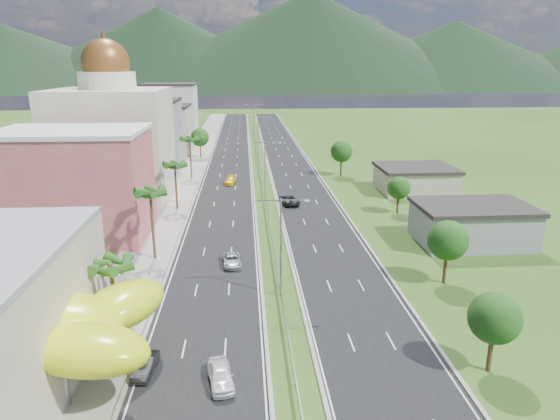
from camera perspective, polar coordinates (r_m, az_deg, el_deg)
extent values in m
plane|color=#2D5119|center=(46.33, 1.01, -15.19)|extent=(500.00, 500.00, 0.00)
cube|color=black|center=(131.65, -5.73, 5.60)|extent=(11.00, 260.00, 0.04)
cube|color=black|center=(132.06, 0.82, 5.71)|extent=(11.00, 260.00, 0.04)
cube|color=gray|center=(132.27, -9.87, 5.51)|extent=(7.00, 260.00, 0.12)
cube|color=gray|center=(113.88, -2.18, 4.31)|extent=(0.08, 216.00, 0.28)
cube|color=gray|center=(214.72, -3.14, 9.86)|extent=(0.10, 0.12, 0.70)
cylinder|color=gray|center=(52.89, 0.09, -4.41)|extent=(0.20, 0.20, 11.00)
cube|color=gray|center=(51.18, -1.52, 1.11)|extent=(2.88, 0.12, 0.12)
cube|color=gray|center=(51.39, 1.69, 1.17)|extent=(2.88, 0.12, 0.12)
cube|color=silver|center=(51.17, -2.95, 0.98)|extent=(0.60, 0.25, 0.18)
cube|color=silver|center=(51.55, 3.11, 1.09)|extent=(0.60, 0.25, 0.18)
cylinder|color=gray|center=(91.36, -1.74, 4.46)|extent=(0.20, 0.20, 11.00)
cube|color=gray|center=(90.38, -2.69, 7.73)|extent=(2.88, 0.12, 0.12)
cube|color=gray|center=(90.50, -0.85, 7.76)|extent=(2.88, 0.12, 0.12)
cube|color=silver|center=(90.38, -3.51, 7.65)|extent=(0.60, 0.25, 0.18)
cube|color=silver|center=(90.59, -0.03, 7.70)|extent=(0.60, 0.25, 0.18)
cylinder|color=gray|center=(135.70, -2.55, 8.33)|extent=(0.20, 0.20, 11.00)
cube|color=gray|center=(135.04, -3.20, 10.55)|extent=(2.88, 0.12, 0.12)
cube|color=gray|center=(135.12, -1.95, 10.57)|extent=(2.88, 0.12, 0.12)
cube|color=silver|center=(135.04, -3.75, 10.49)|extent=(0.60, 0.25, 0.18)
cube|color=silver|center=(135.18, -1.40, 10.53)|extent=(0.60, 0.25, 0.18)
cylinder|color=gray|center=(180.37, -2.96, 10.29)|extent=(0.20, 0.20, 11.00)
cube|color=gray|center=(179.87, -3.45, 11.96)|extent=(2.88, 0.12, 0.12)
cube|color=gray|center=(179.93, -2.52, 11.98)|extent=(2.88, 0.12, 0.12)
cube|color=silver|center=(179.87, -3.87, 11.92)|extent=(0.60, 0.25, 0.18)
cube|color=silver|center=(179.98, -2.10, 11.95)|extent=(0.60, 0.25, 0.18)
cylinder|color=gray|center=(41.45, -23.36, -17.56)|extent=(0.50, 0.50, 4.00)
cylinder|color=gray|center=(44.91, -18.80, -14.27)|extent=(0.50, 0.50, 4.00)
cube|color=#B94C5D|center=(77.24, -22.41, 2.55)|extent=(20.00, 15.00, 15.00)
cube|color=beige|center=(98.49, -18.52, 7.15)|extent=(20.00, 20.00, 20.00)
cylinder|color=beige|center=(97.50, -19.14, 13.82)|extent=(10.00, 10.00, 3.00)
sphere|color=brown|center=(97.47, -19.31, 15.58)|extent=(8.40, 8.40, 8.40)
cube|color=gray|center=(122.70, -15.19, 8.12)|extent=(16.00, 15.00, 16.00)
cube|color=#BAAB99|center=(144.37, -13.54, 8.78)|extent=(16.00, 15.00, 13.00)
cube|color=silver|center=(166.71, -12.35, 10.67)|extent=(16.00, 15.00, 18.00)
cube|color=gray|center=(74.90, 21.09, -1.68)|extent=(15.00, 10.00, 5.00)
cube|color=#BAAB99|center=(102.55, 15.18, 3.31)|extent=(14.00, 12.00, 4.40)
cylinder|color=#47301C|center=(47.63, -18.41, -10.02)|extent=(0.36, 0.36, 7.50)
cylinder|color=#47301C|center=(65.52, -14.35, -1.74)|extent=(0.36, 0.36, 9.00)
cylinder|color=#47301C|center=(87.55, -11.79, 2.59)|extent=(0.36, 0.36, 8.00)
cylinder|color=#47301C|center=(111.77, -10.18, 5.81)|extent=(0.36, 0.36, 8.80)
cylinder|color=#47301C|center=(136.62, -9.09, 6.90)|extent=(0.40, 0.40, 4.90)
sphere|color=#24531A|center=(136.16, -9.15, 8.21)|extent=(4.90, 4.90, 4.90)
cylinder|color=#47301C|center=(45.29, 22.94, -14.31)|extent=(0.40, 0.40, 4.20)
sphere|color=#24531A|center=(44.04, 23.33, -11.27)|extent=(4.20, 4.20, 4.20)
cylinder|color=#47301C|center=(60.23, 18.38, -5.93)|extent=(0.40, 0.40, 4.55)
sphere|color=#24531A|center=(59.23, 18.63, -3.31)|extent=(4.55, 4.55, 4.55)
cylinder|color=#47301C|center=(86.30, 13.33, 0.87)|extent=(0.40, 0.40, 3.85)
sphere|color=#24531A|center=(85.70, 13.43, 2.47)|extent=(3.85, 3.85, 3.85)
cylinder|color=#47301C|center=(113.57, 6.99, 5.11)|extent=(0.40, 0.40, 4.90)
sphere|color=#24531A|center=(113.01, 7.05, 6.67)|extent=(4.90, 4.90, 4.90)
imported|color=white|center=(41.36, -6.81, -18.25)|extent=(2.55, 4.77, 1.54)
imported|color=black|center=(43.80, -15.13, -16.78)|extent=(1.78, 4.06, 1.30)
imported|color=#A9ADB1|center=(62.95, -5.54, -5.72)|extent=(2.55, 4.85, 1.30)
imported|color=yellow|center=(105.71, -5.69, 3.39)|extent=(2.84, 5.42, 1.50)
imported|color=black|center=(89.71, 1.03, 1.19)|extent=(3.60, 6.17, 1.62)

